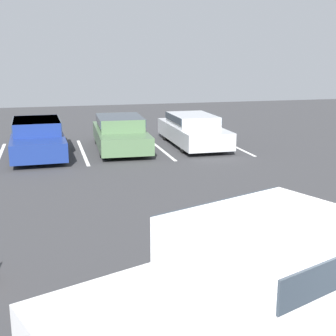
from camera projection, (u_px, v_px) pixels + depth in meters
stall_stripe_b at (83, 152)px, 17.32m from camera, size 0.12×4.76×0.01m
stall_stripe_c at (159, 148)px, 18.03m from camera, size 0.12×4.76×0.01m
stall_stripe_d at (230, 144)px, 18.75m from camera, size 0.12×4.76×0.01m
pickup_truck at (292, 292)px, 5.25m from camera, size 5.97×3.82×1.82m
parked_sedan_a at (37, 136)px, 16.66m from camera, size 1.91×4.80×1.27m
parked_sedan_b at (120, 132)px, 17.70m from camera, size 1.99×4.70×1.24m
parked_sedan_c at (193, 129)px, 18.45m from camera, size 1.77×4.69×1.21m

